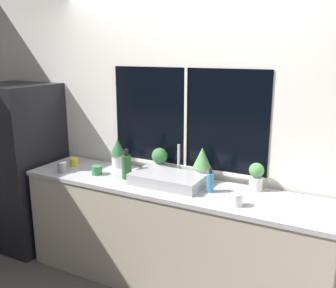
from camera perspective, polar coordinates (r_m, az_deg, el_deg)
name	(u,v)px	position (r m, az deg, el deg)	size (l,w,h in m)	color
wall_back	(187,128)	(3.33, 2.98, 2.40)	(8.00, 0.09, 2.70)	silver
wall_left	(54,101)	(5.41, -16.99, 6.32)	(0.06, 7.00, 2.70)	silver
counter	(169,236)	(3.32, 0.11, -13.80)	(2.66, 0.60, 0.94)	#B2A893
refrigerator	(20,166)	(4.22, -21.69, -3.10)	(0.76, 0.72, 1.70)	black
sink	(168,179)	(3.13, 0.00, -5.33)	(0.60, 0.40, 0.30)	#ADADB2
potted_plant_far_left	(118,152)	(3.60, -7.65, -1.15)	(0.14, 0.14, 0.28)	white
potted_plant_center_left	(160,160)	(3.37, -1.29, -2.41)	(0.14, 0.14, 0.24)	white
potted_plant_center_right	(202,163)	(3.19, 5.21, -2.86)	(0.16, 0.16, 0.29)	white
potted_plant_far_right	(256,176)	(3.06, 13.30, -4.74)	(0.12, 0.12, 0.23)	white
soap_bottle	(210,182)	(2.98, 6.46, -5.78)	(0.06, 0.06, 0.19)	teal
bottle_tall	(127,166)	(3.27, -6.32, -3.39)	(0.08, 0.08, 0.26)	#235128
mug_white	(237,200)	(2.76, 10.42, -8.35)	(0.08, 0.08, 0.09)	white
mug_yellow	(74,162)	(3.74, -14.10, -2.64)	(0.08, 0.08, 0.08)	gold
mug_grey	(62,167)	(3.57, -15.81, -3.39)	(0.09, 0.09, 0.10)	gray
mug_green	(97,170)	(3.44, -10.79, -3.94)	(0.09, 0.09, 0.08)	#38844C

